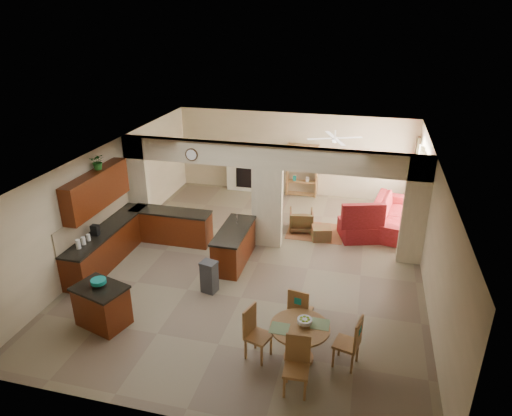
% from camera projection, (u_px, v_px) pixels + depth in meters
% --- Properties ---
extents(floor, '(10.00, 10.00, 0.00)m').
position_uv_depth(floor, '(258.00, 262.00, 11.61)').
color(floor, '#766B52').
rests_on(floor, ground).
extents(ceiling, '(10.00, 10.00, 0.00)m').
position_uv_depth(ceiling, '(258.00, 157.00, 10.49)').
color(ceiling, white).
rests_on(ceiling, wall_back).
extents(wall_back, '(8.00, 0.00, 8.00)m').
position_uv_depth(wall_back, '(293.00, 154.00, 15.50)').
color(wall_back, beige).
rests_on(wall_back, floor).
extents(wall_front, '(8.00, 0.00, 8.00)m').
position_uv_depth(wall_front, '(176.00, 349.00, 6.61)').
color(wall_front, beige).
rests_on(wall_front, floor).
extents(wall_left, '(0.00, 10.00, 10.00)m').
position_uv_depth(wall_left, '(110.00, 197.00, 11.95)').
color(wall_left, beige).
rests_on(wall_left, floor).
extents(wall_right, '(0.00, 10.00, 10.00)m').
position_uv_depth(wall_right, '(432.00, 230.00, 10.16)').
color(wall_right, beige).
rests_on(wall_right, floor).
extents(partition_left_pier, '(0.60, 0.25, 2.80)m').
position_uv_depth(partition_left_pier, '(139.00, 185.00, 12.77)').
color(partition_left_pier, beige).
rests_on(partition_left_pier, floor).
extents(partition_center_pier, '(0.80, 0.25, 2.20)m').
position_uv_depth(partition_center_pier, '(267.00, 208.00, 12.06)').
color(partition_center_pier, beige).
rests_on(partition_center_pier, floor).
extents(partition_right_pier, '(0.60, 0.25, 2.80)m').
position_uv_depth(partition_right_pier, '(415.00, 211.00, 11.12)').
color(partition_right_pier, beige).
rests_on(partition_right_pier, floor).
extents(partition_header, '(8.00, 0.25, 0.60)m').
position_uv_depth(partition_header, '(268.00, 157.00, 11.50)').
color(partition_header, beige).
rests_on(partition_header, partition_center_pier).
extents(kitchen_counter, '(2.52, 3.29, 1.48)m').
position_uv_depth(kitchen_counter, '(135.00, 236.00, 11.93)').
color(kitchen_counter, '#481708').
rests_on(kitchen_counter, floor).
extents(upper_cabinets, '(0.35, 2.40, 0.90)m').
position_uv_depth(upper_cabinets, '(97.00, 190.00, 10.99)').
color(upper_cabinets, '#481708').
rests_on(upper_cabinets, wall_left).
extents(peninsula, '(0.70, 1.85, 0.91)m').
position_uv_depth(peninsula, '(234.00, 246.00, 11.46)').
color(peninsula, '#481708').
rests_on(peninsula, floor).
extents(wall_clock, '(0.34, 0.03, 0.34)m').
position_uv_depth(wall_clock, '(191.00, 155.00, 11.84)').
color(wall_clock, '#452D17').
rests_on(wall_clock, partition_header).
extents(rug, '(1.60, 1.30, 0.01)m').
position_uv_depth(rug, '(316.00, 231.00, 13.21)').
color(rug, '#965D36').
rests_on(rug, floor).
extents(fireplace, '(1.60, 0.35, 1.20)m').
position_uv_depth(fireplace, '(247.00, 174.00, 16.02)').
color(fireplace, white).
rests_on(fireplace, floor).
extents(shelving_unit, '(1.00, 0.32, 1.80)m').
position_uv_depth(shelving_unit, '(302.00, 170.00, 15.46)').
color(shelving_unit, brown).
rests_on(shelving_unit, floor).
extents(window_a, '(0.02, 0.90, 1.90)m').
position_uv_depth(window_a, '(421.00, 200.00, 12.29)').
color(window_a, white).
rests_on(window_a, wall_right).
extents(window_b, '(0.02, 0.90, 1.90)m').
position_uv_depth(window_b, '(417.00, 179.00, 13.80)').
color(window_b, white).
rests_on(window_b, wall_right).
extents(glazed_door, '(0.02, 0.70, 2.10)m').
position_uv_depth(glazed_door, '(418.00, 194.00, 13.11)').
color(glazed_door, white).
rests_on(glazed_door, wall_right).
extents(drape_a_left, '(0.10, 0.28, 2.30)m').
position_uv_depth(drape_a_left, '(422.00, 208.00, 11.77)').
color(drape_a_left, '#46251C').
rests_on(drape_a_left, wall_right).
extents(drape_a_right, '(0.10, 0.28, 2.30)m').
position_uv_depth(drape_a_right, '(418.00, 192.00, 12.83)').
color(drape_a_right, '#46251C').
rests_on(drape_a_right, wall_right).
extents(drape_b_left, '(0.10, 0.28, 2.30)m').
position_uv_depth(drape_b_left, '(417.00, 186.00, 13.28)').
color(drape_b_left, '#46251C').
rests_on(drape_b_left, wall_right).
extents(drape_b_right, '(0.10, 0.28, 2.30)m').
position_uv_depth(drape_b_right, '(414.00, 173.00, 14.35)').
color(drape_b_right, '#46251C').
rests_on(drape_b_right, wall_right).
extents(ceiling_fan, '(1.00, 1.00, 0.10)m').
position_uv_depth(ceiling_fan, '(335.00, 138.00, 12.92)').
color(ceiling_fan, white).
rests_on(ceiling_fan, ceiling).
extents(kitchen_island, '(1.18, 0.98, 0.88)m').
position_uv_depth(kitchen_island, '(102.00, 305.00, 9.18)').
color(kitchen_island, '#481708').
rests_on(kitchen_island, floor).
extents(teal_bowl, '(0.30, 0.30, 0.14)m').
position_uv_depth(teal_bowl, '(99.00, 283.00, 9.02)').
color(teal_bowl, '#13847C').
rests_on(teal_bowl, kitchen_island).
extents(trash_can, '(0.38, 0.35, 0.70)m').
position_uv_depth(trash_can, '(209.00, 278.00, 10.29)').
color(trash_can, '#2F2F32').
rests_on(trash_can, floor).
extents(dining_table, '(1.08, 1.08, 0.73)m').
position_uv_depth(dining_table, '(299.00, 337.00, 8.21)').
color(dining_table, brown).
rests_on(dining_table, floor).
extents(fruit_bowl, '(0.27, 0.27, 0.14)m').
position_uv_depth(fruit_bowl, '(305.00, 321.00, 8.13)').
color(fruit_bowl, '#89BD28').
rests_on(fruit_bowl, dining_table).
extents(sofa, '(2.83, 1.48, 0.79)m').
position_uv_depth(sofa, '(391.00, 214.00, 13.40)').
color(sofa, maroon).
rests_on(sofa, floor).
extents(chaise, '(1.41, 1.27, 0.47)m').
position_uv_depth(chaise, '(362.00, 230.00, 12.79)').
color(chaise, maroon).
rests_on(chaise, floor).
extents(armchair, '(0.78, 0.79, 0.62)m').
position_uv_depth(armchair, '(301.00, 220.00, 13.20)').
color(armchair, maroon).
rests_on(armchair, floor).
extents(ottoman, '(0.63, 0.63, 0.37)m').
position_uv_depth(ottoman, '(321.00, 233.00, 12.73)').
color(ottoman, maroon).
rests_on(ottoman, floor).
extents(plant, '(0.45, 0.42, 0.40)m').
position_uv_depth(plant, '(98.00, 161.00, 10.92)').
color(plant, '#1B5216').
rests_on(plant, upper_cabinets).
extents(chair_north, '(0.48, 0.48, 1.02)m').
position_uv_depth(chair_north, '(299.00, 309.00, 8.88)').
color(chair_north, brown).
rests_on(chair_north, floor).
extents(chair_east, '(0.51, 0.51, 1.02)m').
position_uv_depth(chair_east, '(352.00, 341.00, 8.03)').
color(chair_east, brown).
rests_on(chair_east, floor).
extents(chair_south, '(0.44, 0.44, 1.02)m').
position_uv_depth(chair_south, '(297.00, 362.00, 7.55)').
color(chair_south, brown).
rests_on(chair_south, floor).
extents(chair_west, '(0.53, 0.53, 1.02)m').
position_uv_depth(chair_west, '(254.00, 330.00, 8.29)').
color(chair_west, brown).
rests_on(chair_west, floor).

